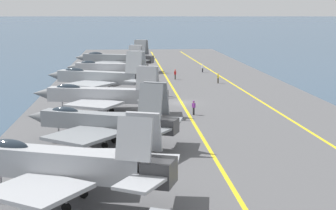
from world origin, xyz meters
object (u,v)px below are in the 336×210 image
crew_yellow_vest (218,78)px  crew_white_vest (203,68)px  parked_jet_fifth (100,77)px  crew_purple_vest (194,107)px  parked_jet_sixth (108,68)px  crew_red_vest (175,74)px  parked_jet_second (61,164)px  parked_jet_third (103,122)px  parked_jet_fourth (102,95)px  parked_jet_seventh (115,59)px

crew_yellow_vest → crew_white_vest: size_ratio=1.02×
parked_jet_fifth → crew_purple_vest: (-17.24, -12.06, -1.53)m
parked_jet_sixth → crew_red_vest: parked_jet_sixth is taller
parked_jet_second → crew_purple_vest: 30.78m
parked_jet_third → crew_red_vest: 47.10m
parked_jet_fifth → crew_white_vest: bearing=-37.4°
parked_jet_third → crew_white_vest: (56.19, -17.76, -1.35)m
parked_jet_second → parked_jet_third: (14.67, -2.00, -0.41)m
parked_jet_fourth → crew_yellow_vest: bearing=-36.0°
crew_purple_vest → crew_red_vest: (32.28, -0.79, 0.04)m
parked_jet_sixth → crew_yellow_vest: bearing=-103.7°
parked_jet_sixth → crew_white_vest: (11.40, -18.70, -1.37)m
parked_jet_third → parked_jet_sixth: parked_jet_sixth is taller
crew_white_vest → parked_jet_seventh: bearing=81.3°
parked_jet_sixth → crew_white_vest: parked_jet_sixth is taller
parked_jet_third → parked_jet_seventh: 58.92m
crew_yellow_vest → parked_jet_second: bearing=159.9°
parked_jet_fourth → parked_jet_fifth: (16.43, 0.98, 0.06)m
crew_red_vest → crew_white_vest: crew_red_vest is taller
parked_jet_second → parked_jet_third: size_ratio=1.03×
parked_jet_third → crew_yellow_vest: size_ratio=8.75×
crew_red_vest → crew_yellow_vest: bearing=-128.9°
parked_jet_sixth → crew_red_vest: (0.95, -12.10, -1.30)m
crew_purple_vest → crew_white_vest: size_ratio=1.02×
parked_jet_fourth → parked_jet_fifth: size_ratio=0.98×
crew_yellow_vest → parked_jet_sixth: bearing=76.3°
parked_jet_sixth → crew_yellow_vest: 19.64m
crew_yellow_vest → crew_purple_vest: size_ratio=1.00×
parked_jet_second → parked_jet_seventh: size_ratio=0.92×
parked_jet_second → parked_jet_fifth: (45.38, -0.30, -0.21)m
crew_purple_vest → parked_jet_fifth: bearing=35.0°
parked_jet_third → crew_white_vest: parked_jet_third is taller
crew_red_vest → crew_white_vest: bearing=-32.3°
parked_jet_second → parked_jet_third: parked_jet_second is taller
parked_jet_second → crew_white_vest: size_ratio=9.18×
parked_jet_second → parked_jet_fourth: size_ratio=0.94×
crew_red_vest → parked_jet_second: bearing=167.7°
crew_yellow_vest → parked_jet_fifth: bearing=115.5°
crew_yellow_vest → crew_red_vest: size_ratio=0.96×
crew_white_vest → parked_jet_third: bearing=162.5°
parked_jet_third → parked_jet_sixth: bearing=1.2°
parked_jet_fourth → crew_yellow_vest: parked_jet_fourth is taller
parked_jet_third → crew_white_vest: bearing=-17.5°
parked_jet_second → parked_jet_third: bearing=-7.8°
parked_jet_seventh → crew_red_vest: bearing=-139.5°
parked_jet_fifth → crew_white_vest: 32.10m
parked_jet_third → crew_red_vest: size_ratio=8.40×
parked_jet_second → parked_jet_seventh: (73.59, -1.90, -0.03)m
parked_jet_seventh → crew_red_vest: parked_jet_seventh is taller
parked_jet_fifth → parked_jet_seventh: 28.26m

